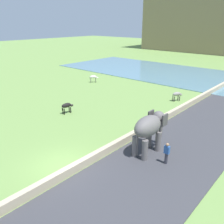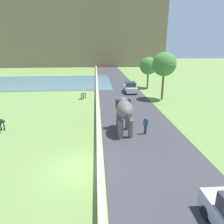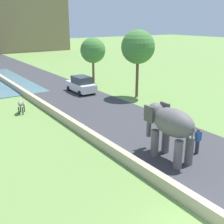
{
  "view_description": "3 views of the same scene",
  "coord_description": "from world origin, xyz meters",
  "px_view_note": "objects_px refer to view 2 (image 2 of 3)",
  "views": [
    {
      "loc": [
        11.74,
        -8.09,
        9.24
      ],
      "look_at": [
        -1.36,
        6.69,
        1.66
      ],
      "focal_mm": 38.08,
      "sensor_mm": 36.0,
      "label": 1
    },
    {
      "loc": [
        1.07,
        -11.51,
        7.41
      ],
      "look_at": [
        2.49,
        7.05,
        1.43
      ],
      "focal_mm": 33.37,
      "sensor_mm": 36.0,
      "label": 2
    },
    {
      "loc": [
        -7.06,
        -4.56,
        7.35
      ],
      "look_at": [
        2.43,
        9.44,
        1.84
      ],
      "focal_mm": 45.1,
      "sensor_mm": 36.0,
      "label": 3
    }
  ],
  "objects_px": {
    "cow_grey": "(83,93)",
    "car_white": "(130,87)",
    "elephant": "(124,111)",
    "person_beside_elephant": "(146,125)"
  },
  "relations": [
    {
      "from": "person_beside_elephant",
      "to": "cow_grey",
      "type": "bearing_deg",
      "value": 114.5
    },
    {
      "from": "elephant",
      "to": "cow_grey",
      "type": "height_order",
      "value": "elephant"
    },
    {
      "from": "car_white",
      "to": "cow_grey",
      "type": "height_order",
      "value": "car_white"
    },
    {
      "from": "elephant",
      "to": "cow_grey",
      "type": "relative_size",
      "value": 2.49
    },
    {
      "from": "car_white",
      "to": "cow_grey",
      "type": "distance_m",
      "value": 8.1
    },
    {
      "from": "elephant",
      "to": "person_beside_elephant",
      "type": "height_order",
      "value": "elephant"
    },
    {
      "from": "cow_grey",
      "to": "person_beside_elephant",
      "type": "bearing_deg",
      "value": -65.5
    },
    {
      "from": "person_beside_elephant",
      "to": "car_white",
      "type": "bearing_deg",
      "value": 85.31
    },
    {
      "from": "cow_grey",
      "to": "car_white",
      "type": "bearing_deg",
      "value": 24.44
    },
    {
      "from": "person_beside_elephant",
      "to": "elephant",
      "type": "bearing_deg",
      "value": 163.94
    }
  ]
}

